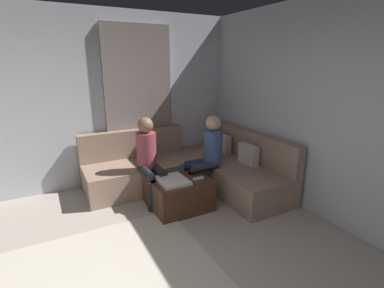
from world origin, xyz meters
TOP-DOWN VIEW (x-y plane):
  - wall_back at (0.00, 2.94)m, footprint 6.00×0.12m
  - wall_left at (-2.94, 0.00)m, footprint 0.12×6.00m
  - curtain_panel at (-2.84, 1.30)m, footprint 0.06×1.10m
  - sectional_couch at (-2.08, 1.88)m, footprint 2.10×2.55m
  - ottoman at (-1.58, 1.38)m, footprint 0.76×0.76m
  - folded_blanket at (-1.48, 1.26)m, footprint 0.44×0.36m
  - coffee_mug at (-1.80, 1.56)m, footprint 0.08×0.08m
  - game_remote at (-1.40, 1.60)m, footprint 0.05×0.15m
  - person_on_couch_back at (-1.73, 1.93)m, footprint 0.30×0.60m
  - person_on_couch_side at (-1.93, 1.11)m, footprint 0.60×0.30m

SIDE VIEW (x-z plane):
  - ottoman at x=-1.58m, z-range 0.00..0.42m
  - sectional_couch at x=-2.08m, z-range -0.15..0.72m
  - game_remote at x=-1.40m, z-range 0.42..0.44m
  - folded_blanket at x=-1.48m, z-range 0.42..0.46m
  - coffee_mug at x=-1.80m, z-range 0.42..0.52m
  - person_on_couch_back at x=-1.73m, z-range 0.06..1.26m
  - person_on_couch_side at x=-1.93m, z-range 0.06..1.26m
  - curtain_panel at x=-2.84m, z-range 0.00..2.50m
  - wall_back at x=0.00m, z-range 0.00..2.70m
  - wall_left at x=-2.94m, z-range 0.00..2.70m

